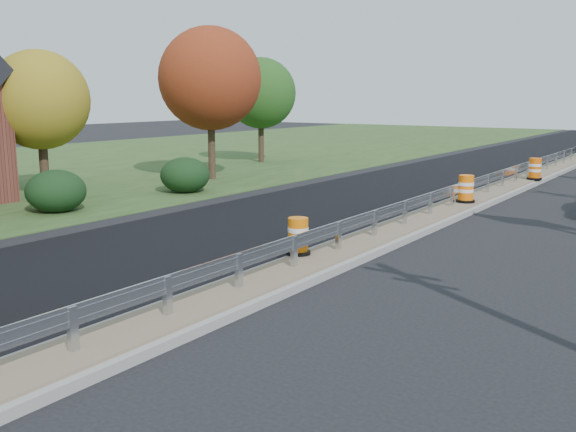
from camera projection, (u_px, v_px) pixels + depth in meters
The scene contains 13 objects.
ground at pixel (338, 258), 16.30m from camera, with size 140.00×140.00×0.00m, color black.
grass_verge_near at pixel (71, 166), 37.79m from camera, with size 30.00×120.00×0.03m, color #2D461E.
milled_overlay at pixel (368, 194), 26.84m from camera, with size 7.20×120.00×0.01m, color black.
median at pixel (452, 209), 22.75m from camera, with size 1.60×55.00×0.23m.
guardrail at pixel (462, 188), 23.44m from camera, with size 0.10×46.15×0.72m.
hedge_mid at pixel (56, 191), 22.58m from camera, with size 2.09×2.09×1.52m, color black.
hedge_north at pixel (185, 175), 27.15m from camera, with size 2.09×2.09×1.52m, color black.
tree_near_yellow at pixel (40, 100), 25.58m from camera, with size 3.96×3.96×5.88m.
tree_near_red at pixel (210, 79), 30.75m from camera, with size 4.95×4.95×7.35m.
tree_near_back at pixel (261, 93), 39.01m from camera, with size 4.29×4.29×6.37m.
barrel_median_near at pixel (298, 237), 15.66m from camera, with size 0.62×0.62×0.91m.
barrel_median_mid at pixel (466, 189), 23.34m from camera, with size 0.68×0.68×0.99m.
barrel_median_far at pixel (535, 169), 29.71m from camera, with size 0.68×0.68×1.00m.
Camera 1 is at (7.94, -13.74, 4.05)m, focal length 40.00 mm.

